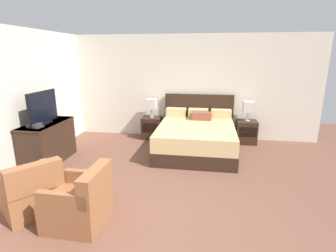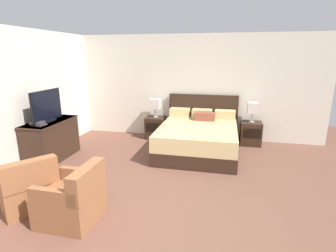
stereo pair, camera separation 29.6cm
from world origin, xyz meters
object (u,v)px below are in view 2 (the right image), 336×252
at_px(bed, 198,137).
at_px(table_lamp_right, 253,108).
at_px(book_blue_cover, 38,123).
at_px(nightstand_right, 251,133).
at_px(dresser, 52,139).
at_px(nightstand_left, 156,128).
at_px(tv, 47,106).
at_px(book_red_cover, 38,124).
at_px(armchair_companion, 73,200).
at_px(table_lamp_left, 155,104).
at_px(armchair_by_window, 29,188).

bearing_deg(bed, table_lamp_right, 31.94).
height_order(bed, book_blue_cover, bed).
bearing_deg(nightstand_right, dresser, -155.90).
xyz_separation_m(table_lamp_right, book_blue_cover, (-4.03, -2.14, -0.03)).
xyz_separation_m(bed, nightstand_left, (-1.17, 0.73, -0.05)).
bearing_deg(tv, book_red_cover, -87.44).
height_order(table_lamp_right, tv, tv).
xyz_separation_m(book_red_cover, book_blue_cover, (-0.01, 0.00, 0.03)).
relative_size(tv, book_red_cover, 3.24).
relative_size(nightstand_right, armchair_companion, 0.72).
bearing_deg(book_red_cover, table_lamp_left, 51.79).
xyz_separation_m(bed, armchair_by_window, (-2.06, -2.71, -0.04)).
xyz_separation_m(book_blue_cover, armchair_by_window, (0.80, -1.30, -0.57)).
bearing_deg(book_red_cover, table_lamp_right, 28.02).
bearing_deg(dresser, armchair_by_window, -63.88).
bearing_deg(table_lamp_left, book_red_cover, -128.21).
relative_size(table_lamp_right, armchair_by_window, 0.49).
bearing_deg(table_lamp_right, nightstand_right, -90.00).
bearing_deg(bed, table_lamp_left, 148.09).
height_order(nightstand_right, table_lamp_right, table_lamp_right).
bearing_deg(nightstand_right, bed, -148.11).
relative_size(nightstand_left, book_blue_cover, 2.55).
bearing_deg(armchair_companion, nightstand_right, 55.54).
height_order(table_lamp_right, book_blue_cover, table_lamp_right).
distance_m(bed, dresser, 3.06).
bearing_deg(armchair_by_window, tv, 116.39).
xyz_separation_m(table_lamp_left, table_lamp_right, (2.33, 0.00, 0.00)).
xyz_separation_m(bed, tv, (-2.86, -1.10, 0.77)).
relative_size(table_lamp_right, armchair_companion, 0.61).
bearing_deg(nightstand_right, book_red_cover, -152.00).
relative_size(bed, dresser, 1.72).
relative_size(nightstand_left, armchair_companion, 0.72).
xyz_separation_m(tv, book_blue_cover, (-0.00, -0.31, -0.25)).
height_order(nightstand_left, armchair_by_window, armchair_by_window).
bearing_deg(table_lamp_left, book_blue_cover, -128.45).
relative_size(table_lamp_right, book_red_cover, 1.80).
distance_m(nightstand_left, table_lamp_left, 0.61).
bearing_deg(bed, armchair_by_window, -127.25).
bearing_deg(table_lamp_left, nightstand_left, -90.00).
distance_m(nightstand_right, dresser, 4.42).
distance_m(nightstand_left, book_red_cover, 2.77).
height_order(bed, book_red_cover, bed).
distance_m(bed, nightstand_right, 1.37).
relative_size(bed, nightstand_left, 3.73).
bearing_deg(bed, armchair_companion, -114.34).
xyz_separation_m(nightstand_left, tv, (-1.70, -1.83, 0.82)).
xyz_separation_m(table_lamp_left, armchair_companion, (-0.12, -3.58, -0.60)).
distance_m(bed, table_lamp_left, 1.48).
distance_m(tv, book_blue_cover, 0.40).
xyz_separation_m(nightstand_right, table_lamp_left, (-2.33, 0.00, 0.61)).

